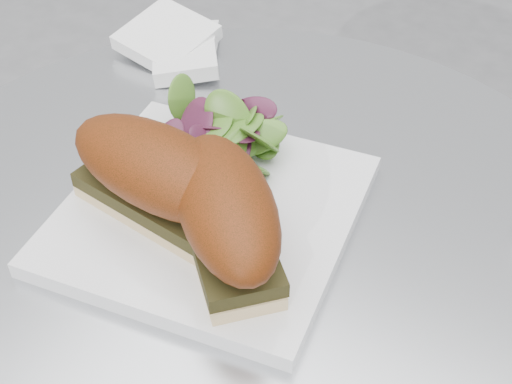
% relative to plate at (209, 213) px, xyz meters
% --- Properties ---
extents(table, '(0.70, 0.70, 0.73)m').
position_rel_plate_xyz_m(table, '(0.03, 0.01, -0.25)').
color(table, '#B5B7BC').
rests_on(table, ground).
extents(plate, '(0.28, 0.28, 0.02)m').
position_rel_plate_xyz_m(plate, '(0.00, 0.00, 0.00)').
color(plate, white).
rests_on(plate, table).
extents(sandwich_left, '(0.19, 0.10, 0.08)m').
position_rel_plate_xyz_m(sandwich_left, '(-0.03, -0.03, 0.05)').
color(sandwich_left, tan).
rests_on(sandwich_left, plate).
extents(sandwich_right, '(0.17, 0.17, 0.08)m').
position_rel_plate_xyz_m(sandwich_right, '(0.04, -0.03, 0.05)').
color(sandwich_right, tan).
rests_on(sandwich_right, plate).
extents(salad, '(0.11, 0.11, 0.05)m').
position_rel_plate_xyz_m(salad, '(-0.03, 0.07, 0.03)').
color(salad, '#507F29').
rests_on(salad, plate).
extents(napkin, '(0.16, 0.16, 0.02)m').
position_rel_plate_xyz_m(napkin, '(-0.18, 0.20, 0.00)').
color(napkin, white).
rests_on(napkin, table).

